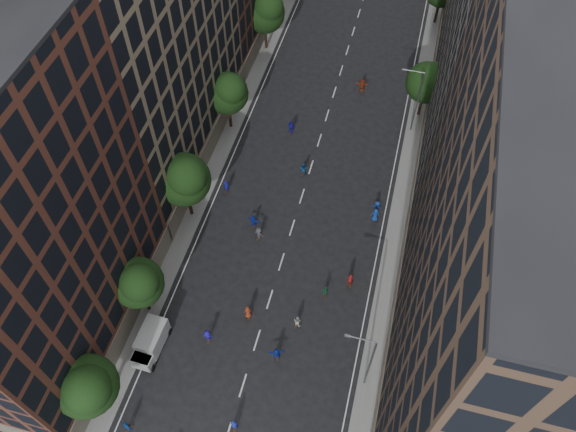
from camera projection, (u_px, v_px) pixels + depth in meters
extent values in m
plane|color=black|center=(318.00, 143.00, 68.43)|extent=(240.00, 240.00, 0.00)
cube|color=slate|center=(243.00, 86.00, 74.42)|extent=(4.00, 105.00, 0.15)
cube|color=slate|center=(424.00, 118.00, 70.86)|extent=(4.00, 105.00, 0.15)
cube|color=#7E6B52|center=(125.00, 23.00, 54.66)|extent=(14.00, 26.00, 34.00)
cube|color=#4A3527|center=(528.00, 276.00, 36.83)|extent=(14.00, 30.00, 36.00)
cube|color=#685F56|center=(525.00, 33.00, 54.55)|extent=(14.00, 28.00, 33.00)
cylinder|color=black|center=(99.00, 401.00, 48.00)|extent=(0.36, 0.36, 3.96)
sphere|color=black|center=(87.00, 386.00, 45.09)|extent=(5.20, 5.20, 5.20)
sphere|color=black|center=(87.00, 389.00, 43.64)|extent=(3.90, 3.90, 3.90)
cylinder|color=black|center=(146.00, 300.00, 53.80)|extent=(0.36, 0.36, 3.70)
sphere|color=black|center=(138.00, 283.00, 51.08)|extent=(4.80, 4.80, 4.80)
sphere|color=black|center=(139.00, 282.00, 49.75)|extent=(3.60, 3.60, 3.60)
cylinder|color=black|center=(189.00, 202.00, 60.42)|extent=(0.36, 0.36, 4.22)
sphere|color=black|center=(184.00, 180.00, 57.31)|extent=(5.60, 5.60, 5.60)
sphere|color=black|center=(186.00, 176.00, 55.76)|extent=(4.20, 4.20, 4.20)
cylinder|color=black|center=(230.00, 115.00, 68.53)|extent=(0.36, 0.36, 3.87)
sphere|color=black|center=(227.00, 93.00, 65.68)|extent=(5.00, 5.00, 5.00)
sphere|color=black|center=(230.00, 89.00, 64.30)|extent=(3.75, 3.75, 3.75)
cylinder|color=black|center=(266.00, 36.00, 77.57)|extent=(0.36, 0.36, 4.05)
sphere|color=black|center=(265.00, 13.00, 74.59)|extent=(5.40, 5.40, 5.40)
sphere|color=black|center=(268.00, 7.00, 73.09)|extent=(4.05, 4.05, 4.05)
cylinder|color=black|center=(421.00, 104.00, 69.82)|extent=(0.36, 0.36, 3.74)
sphere|color=black|center=(426.00, 83.00, 67.07)|extent=(5.00, 5.00, 5.00)
sphere|color=black|center=(433.00, 78.00, 65.68)|extent=(3.75, 3.75, 3.75)
cylinder|color=black|center=(437.00, 11.00, 81.11)|extent=(0.36, 0.36, 3.96)
cylinder|color=#595B60|center=(370.00, 364.00, 47.28)|extent=(0.18, 0.18, 9.00)
cylinder|color=#595B60|center=(362.00, 339.00, 43.82)|extent=(2.40, 0.12, 0.12)
cube|color=#595B60|center=(348.00, 336.00, 44.02)|extent=(0.50, 0.22, 0.15)
cylinder|color=#595B60|center=(417.00, 103.00, 66.07)|extent=(0.18, 0.18, 9.00)
cylinder|color=#595B60|center=(414.00, 71.00, 62.61)|extent=(2.40, 0.12, 0.12)
cube|color=#595B60|center=(404.00, 70.00, 62.81)|extent=(0.50, 0.22, 0.15)
cube|color=#BCBCBE|center=(152.00, 337.00, 52.05)|extent=(2.14, 3.53, 2.11)
cube|color=#BCBCBE|center=(143.00, 360.00, 51.17)|extent=(1.98, 1.60, 1.34)
cube|color=black|center=(142.00, 357.00, 50.66)|extent=(1.77, 1.31, 0.10)
cylinder|color=black|center=(134.00, 362.00, 51.69)|extent=(0.27, 0.74, 0.73)
cylinder|color=black|center=(153.00, 368.00, 51.36)|extent=(0.27, 0.74, 0.73)
cylinder|color=black|center=(151.00, 326.00, 53.80)|extent=(0.27, 0.74, 0.73)
cylinder|color=black|center=(169.00, 332.00, 53.47)|extent=(0.27, 0.74, 0.73)
imported|color=#1729BC|center=(234.00, 425.00, 47.91)|extent=(0.68, 0.52, 1.68)
imported|color=#1D14A4|center=(208.00, 336.00, 52.73)|extent=(1.13, 0.78, 1.61)
imported|color=#144BA6|center=(127.00, 427.00, 47.87)|extent=(1.01, 0.66, 1.59)
imported|color=#162FB2|center=(277.00, 353.00, 51.71)|extent=(1.58, 1.00, 1.62)
imported|color=maroon|center=(248.00, 312.00, 54.15)|extent=(0.95, 0.78, 1.68)
imported|color=maroon|center=(350.00, 280.00, 56.17)|extent=(0.77, 0.65, 1.81)
imported|color=silver|center=(297.00, 321.00, 53.67)|extent=(0.87, 0.76, 1.52)
imported|color=#404146|center=(259.00, 234.00, 59.58)|extent=(1.19, 0.89, 1.63)
imported|color=#1E653C|center=(325.00, 292.00, 55.57)|extent=(0.93, 0.54, 1.49)
imported|color=#162EB7|center=(253.00, 222.00, 60.53)|extent=(1.55, 0.73, 1.60)
imported|color=#143AA3|center=(375.00, 215.00, 60.91)|extent=(0.90, 0.62, 1.79)
imported|color=#1515AC|center=(226.00, 186.00, 63.41)|extent=(0.60, 0.40, 1.63)
imported|color=#134B9B|center=(303.00, 169.00, 64.89)|extent=(0.89, 0.75, 1.65)
imported|color=#143BA6|center=(377.00, 207.00, 61.76)|extent=(1.03, 0.67, 1.50)
imported|color=#1C16B7|center=(291.00, 128.00, 68.65)|extent=(1.23, 0.84, 1.93)
imported|color=#A83A1C|center=(362.00, 86.00, 73.20)|extent=(1.80, 0.80, 1.88)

